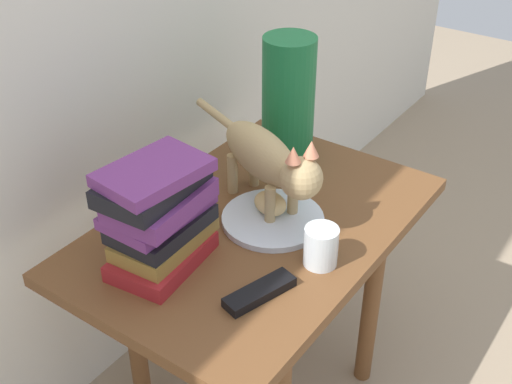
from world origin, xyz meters
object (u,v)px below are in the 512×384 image
(cat, at_px, (268,159))
(book_stack, at_px, (159,214))
(bread_roll, at_px, (270,203))
(plate, at_px, (273,219))
(green_vase, at_px, (288,102))
(tv_remote, at_px, (260,292))
(side_table, at_px, (256,250))
(candle_jar, at_px, (321,248))

(cat, height_order, book_stack, same)
(bread_roll, height_order, cat, cat)
(bread_roll, xyz_separation_m, book_stack, (-0.25, 0.10, 0.07))
(cat, bearing_deg, plate, -132.20)
(cat, distance_m, green_vase, 0.23)
(green_vase, xyz_separation_m, tv_remote, (-0.46, -0.24, -0.15))
(book_stack, relative_size, green_vase, 0.73)
(book_stack, distance_m, tv_remote, 0.25)
(side_table, height_order, tv_remote, tv_remote)
(side_table, height_order, candle_jar, candle_jar)
(plate, relative_size, candle_jar, 2.68)
(book_stack, bearing_deg, green_vase, 1.62)
(bread_roll, distance_m, cat, 0.10)
(side_table, relative_size, plate, 3.65)
(green_vase, bearing_deg, cat, -157.93)
(plate, relative_size, tv_remote, 1.52)
(candle_jar, bearing_deg, plate, 68.37)
(plate, distance_m, cat, 0.14)
(tv_remote, bearing_deg, cat, 47.85)
(book_stack, relative_size, tv_remote, 1.58)
(bread_roll, xyz_separation_m, green_vase, (0.24, 0.11, 0.12))
(side_table, bearing_deg, bread_roll, -26.85)
(cat, xyz_separation_m, book_stack, (-0.27, 0.07, -0.02))
(side_table, height_order, green_vase, green_vase)
(side_table, height_order, cat, cat)
(cat, bearing_deg, candle_jar, -116.27)
(plate, height_order, tv_remote, tv_remote)
(green_vase, bearing_deg, plate, -153.36)
(side_table, relative_size, book_stack, 3.50)
(bread_roll, xyz_separation_m, cat, (0.02, 0.02, 0.09))
(side_table, distance_m, candle_jar, 0.22)
(book_stack, bearing_deg, plate, -24.49)
(bread_roll, distance_m, green_vase, 0.29)
(cat, distance_m, book_stack, 0.28)
(bread_roll, bearing_deg, tv_remote, -150.12)
(candle_jar, xyz_separation_m, tv_remote, (-0.15, 0.04, -0.03))
(green_vase, height_order, tv_remote, green_vase)
(green_vase, bearing_deg, candle_jar, -137.54)
(cat, relative_size, tv_remote, 3.00)
(bread_roll, xyz_separation_m, candle_jar, (-0.07, -0.17, -0.00))
(cat, relative_size, green_vase, 1.38)
(side_table, relative_size, candle_jar, 9.77)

